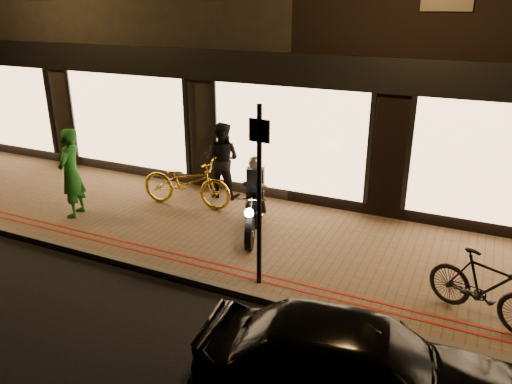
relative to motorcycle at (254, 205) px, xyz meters
The scene contains 12 objects.
ground 2.21m from the motorcycle, 91.29° to the right, with size 90.00×90.00×0.00m, color black.
sidewalk 0.68m from the motorcycle, 120.13° to the right, with size 50.00×4.00×0.12m, color brown.
kerb_stone 2.14m from the motorcycle, 91.33° to the right, with size 50.00×0.14×0.12m, color #59544C.
red_kerb_lines 1.65m from the motorcycle, 91.76° to the right, with size 50.00×0.26×0.01m.
building_row 7.75m from the motorcycle, 90.39° to the left, with size 48.00×10.11×8.50m.
motorcycle is the anchor object (origin of this frame).
sign_post 2.18m from the motorcycle, 62.37° to the right, with size 0.35×0.09×3.00m.
bicycle_gold 2.13m from the motorcycle, 161.75° to the left, with size 0.75×2.15×1.13m, color gold.
bicycle_dark 4.45m from the motorcycle, 15.90° to the right, with size 0.49×1.75×1.05m, color black.
person_green 4.05m from the motorcycle, 168.12° to the right, with size 0.71×0.46×1.93m, color #1E7123.
person_dark 2.24m from the motorcycle, 135.49° to the left, with size 0.88×0.68×1.81m, color black.
parked_car 4.75m from the motorcycle, 50.43° to the right, with size 1.51×3.76×1.28m, color black.
Camera 1 is at (3.96, -6.19, 4.53)m, focal length 35.00 mm.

